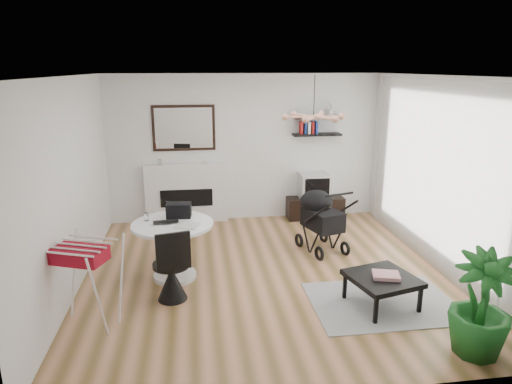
{
  "coord_description": "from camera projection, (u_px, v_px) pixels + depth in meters",
  "views": [
    {
      "loc": [
        -0.95,
        -5.8,
        2.81
      ],
      "look_at": [
        -0.08,
        0.4,
        1.09
      ],
      "focal_mm": 32.0,
      "sensor_mm": 36.0,
      "label": 1
    }
  ],
  "objects": [
    {
      "name": "floor",
      "position": [
        266.0,
        274.0,
        6.41
      ],
      "size": [
        5.0,
        5.0,
        0.0
      ],
      "primitive_type": "plane",
      "color": "brown",
      "rests_on": "ground"
    },
    {
      "name": "ceiling",
      "position": [
        267.0,
        76.0,
        5.7
      ],
      "size": [
        5.0,
        5.0,
        0.0
      ],
      "primitive_type": "plane",
      "color": "white",
      "rests_on": "wall_back"
    },
    {
      "name": "wall_back",
      "position": [
        245.0,
        148.0,
        8.44
      ],
      "size": [
        5.0,
        0.0,
        5.0
      ],
      "primitive_type": "plane",
      "rotation": [
        1.57,
        0.0,
        0.0
      ],
      "color": "white",
      "rests_on": "floor"
    },
    {
      "name": "wall_left",
      "position": [
        70.0,
        187.0,
        5.72
      ],
      "size": [
        0.0,
        5.0,
        5.0
      ],
      "primitive_type": "plane",
      "rotation": [
        1.57,
        0.0,
        1.57
      ],
      "color": "white",
      "rests_on": "floor"
    },
    {
      "name": "wall_right",
      "position": [
        442.0,
        175.0,
        6.39
      ],
      "size": [
        0.0,
        5.0,
        5.0
      ],
      "primitive_type": "plane",
      "rotation": [
        1.57,
        0.0,
        -1.57
      ],
      "color": "white",
      "rests_on": "floor"
    },
    {
      "name": "sheer_curtain",
      "position": [
        428.0,
        172.0,
        6.57
      ],
      "size": [
        0.04,
        3.6,
        2.6
      ],
      "primitive_type": "cube",
      "color": "white",
      "rests_on": "wall_right"
    },
    {
      "name": "fireplace",
      "position": [
        186.0,
        186.0,
        8.4
      ],
      "size": [
        1.5,
        0.17,
        2.16
      ],
      "color": "white",
      "rests_on": "floor"
    },
    {
      "name": "shelf_lower",
      "position": [
        317.0,
        134.0,
        8.43
      ],
      "size": [
        0.9,
        0.25,
        0.04
      ],
      "primitive_type": "cube",
      "color": "black",
      "rests_on": "wall_back"
    },
    {
      "name": "shelf_upper",
      "position": [
        317.0,
        117.0,
        8.35
      ],
      "size": [
        0.9,
        0.25,
        0.04
      ],
      "primitive_type": "cube",
      "color": "black",
      "rests_on": "wall_back"
    },
    {
      "name": "pendant_lamp",
      "position": [
        314.0,
        117.0,
        6.22
      ],
      "size": [
        0.9,
        0.9,
        0.1
      ],
      "primitive_type": null,
      "color": "tan",
      "rests_on": "ceiling"
    },
    {
      "name": "tv_console",
      "position": [
        315.0,
        208.0,
        8.74
      ],
      "size": [
        1.08,
        0.38,
        0.4
      ],
      "primitive_type": "cube",
      "color": "black",
      "rests_on": "floor"
    },
    {
      "name": "crt_tv",
      "position": [
        314.0,
        185.0,
        8.61
      ],
      "size": [
        0.55,
        0.48,
        0.48
      ],
      "color": "silver",
      "rests_on": "tv_console"
    },
    {
      "name": "dining_table",
      "position": [
        173.0,
        242.0,
        6.15
      ],
      "size": [
        1.09,
        1.09,
        0.8
      ],
      "color": "white",
      "rests_on": "floor"
    },
    {
      "name": "laptop",
      "position": [
        166.0,
        223.0,
        6.03
      ],
      "size": [
        0.36,
        0.25,
        0.03
      ],
      "primitive_type": "imported",
      "rotation": [
        0.0,
        0.0,
        0.12
      ],
      "color": "black",
      "rests_on": "dining_table"
    },
    {
      "name": "black_bag",
      "position": [
        179.0,
        210.0,
        6.29
      ],
      "size": [
        0.35,
        0.23,
        0.2
      ],
      "primitive_type": "cube",
      "rotation": [
        0.0,
        0.0,
        -0.11
      ],
      "color": "black",
      "rests_on": "dining_table"
    },
    {
      "name": "newspaper",
      "position": [
        187.0,
        226.0,
        5.97
      ],
      "size": [
        0.37,
        0.34,
        0.01
      ],
      "primitive_type": "cube",
      "rotation": [
        0.0,
        0.0,
        -0.34
      ],
      "color": "silver",
      "rests_on": "dining_table"
    },
    {
      "name": "drinking_glass",
      "position": [
        146.0,
        217.0,
        6.16
      ],
      "size": [
        0.07,
        0.07,
        0.11
      ],
      "primitive_type": "cylinder",
      "color": "white",
      "rests_on": "dining_table"
    },
    {
      "name": "chair_far",
      "position": [
        174.0,
        240.0,
        6.94
      ],
      "size": [
        0.43,
        0.44,
        0.82
      ],
      "rotation": [
        0.0,
        0.0,
        -0.37
      ],
      "color": "black",
      "rests_on": "floor"
    },
    {
      "name": "chair_near",
      "position": [
        172.0,
        277.0,
        5.62
      ],
      "size": [
        0.48,
        0.49,
        0.95
      ],
      "rotation": [
        0.0,
        0.0,
        3.37
      ],
      "color": "black",
      "rests_on": "floor"
    },
    {
      "name": "drying_rack",
      "position": [
        85.0,
        283.0,
        5.0
      ],
      "size": [
        0.83,
        0.81,
        0.98
      ],
      "rotation": [
        0.0,
        0.0,
        -0.37
      ],
      "color": "white",
      "rests_on": "floor"
    },
    {
      "name": "stroller",
      "position": [
        320.0,
        222.0,
        7.17
      ],
      "size": [
        0.75,
        0.95,
        1.05
      ],
      "rotation": [
        0.0,
        0.0,
        0.3
      ],
      "color": "black",
      "rests_on": "floor"
    },
    {
      "name": "rug",
      "position": [
        382.0,
        303.0,
        5.61
      ],
      "size": [
        1.74,
        1.26,
        0.01
      ],
      "primitive_type": "cube",
      "color": "gray",
      "rests_on": "floor"
    },
    {
      "name": "coffee_table",
      "position": [
        382.0,
        280.0,
        5.47
      ],
      "size": [
        0.89,
        0.89,
        0.38
      ],
      "rotation": [
        0.0,
        0.0,
        0.25
      ],
      "color": "black",
      "rests_on": "rug"
    },
    {
      "name": "magazines",
      "position": [
        386.0,
        275.0,
        5.43
      ],
      "size": [
        0.37,
        0.32,
        0.04
      ],
      "primitive_type": "cube",
      "rotation": [
        0.0,
        0.0,
        -0.28
      ],
      "color": "#BC2F3E",
      "rests_on": "coffee_table"
    },
    {
      "name": "potted_plant",
      "position": [
        481.0,
        305.0,
        4.5
      ],
      "size": [
        0.71,
        0.71,
        1.09
      ],
      "primitive_type": "imported",
      "rotation": [
        0.0,
        0.0,
        -0.19
      ],
      "color": "#1A5C1E",
      "rests_on": "floor"
    }
  ]
}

